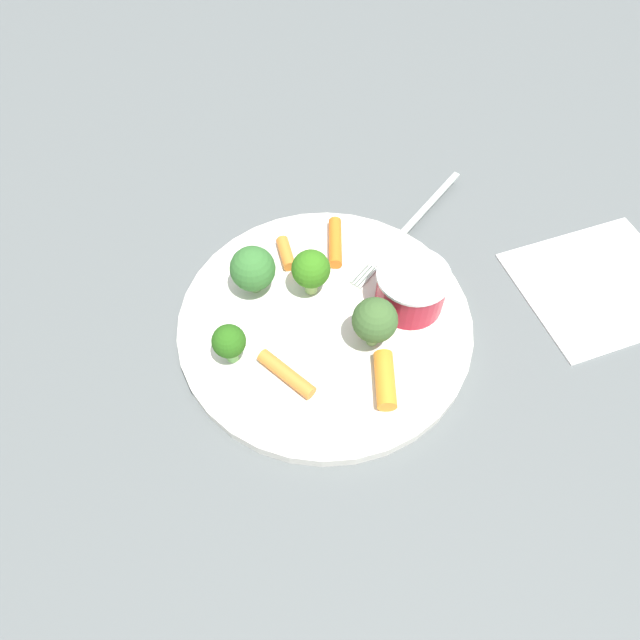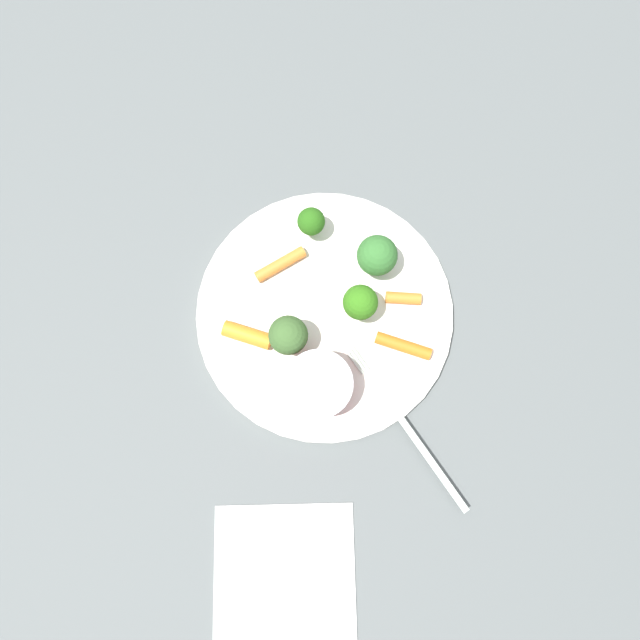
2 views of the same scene
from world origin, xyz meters
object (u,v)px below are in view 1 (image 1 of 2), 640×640
object	(u,v)px
broccoli_floret_1	(253,269)
carrot_stick_2	(335,242)
broccoli_floret_0	(309,270)
carrot_stick_1	(286,253)
carrot_stick_0	(286,374)
plate	(325,323)
carrot_stick_3	(385,380)
napkin	(601,285)
broccoli_floret_2	(375,321)
sauce_cup	(411,289)
fork	(408,228)
broccoli_floret_3	(229,342)

from	to	relation	value
broccoli_floret_1	carrot_stick_2	xyz separation A→B (m)	(-0.02, 0.09, -0.02)
broccoli_floret_0	carrot_stick_2	xyz separation A→B (m)	(-0.04, 0.04, -0.02)
carrot_stick_1	carrot_stick_2	bearing A→B (deg)	84.78
broccoli_floret_1	carrot_stick_0	distance (m)	0.10
plate	carrot_stick_0	xyz separation A→B (m)	(0.04, -0.05, 0.01)
carrot_stick_3	napkin	world-z (taller)	carrot_stick_3
napkin	carrot_stick_0	bearing A→B (deg)	-91.78
broccoli_floret_2	sauce_cup	bearing A→B (deg)	118.65
plate	sauce_cup	bearing A→B (deg)	82.35
sauce_cup	napkin	world-z (taller)	sauce_cup
broccoli_floret_2	carrot_stick_3	xyz separation A→B (m)	(0.04, -0.01, -0.02)
carrot_stick_3	fork	world-z (taller)	carrot_stick_3
sauce_cup	carrot_stick_2	xyz separation A→B (m)	(-0.09, -0.04, -0.01)
broccoli_floret_0	carrot_stick_1	world-z (taller)	broccoli_floret_0
carrot_stick_0	napkin	bearing A→B (deg)	88.22
broccoli_floret_0	carrot_stick_0	xyz separation A→B (m)	(0.08, -0.05, -0.02)
broccoli_floret_1	broccoli_floret_3	bearing A→B (deg)	-32.65
fork	carrot_stick_2	bearing A→B (deg)	-93.46
broccoli_floret_0	carrot_stick_1	size ratio (longest dim) A/B	1.37
carrot_stick_1	broccoli_floret_3	bearing A→B (deg)	-41.69
carrot_stick_0	carrot_stick_1	world-z (taller)	same
broccoli_floret_0	broccoli_floret_3	bearing A→B (deg)	-63.35
broccoli_floret_1	broccoli_floret_3	world-z (taller)	broccoli_floret_1
plate	carrot_stick_1	size ratio (longest dim) A/B	7.42
broccoli_floret_3	fork	distance (m)	0.22
carrot_stick_1	carrot_stick_2	size ratio (longest dim) A/B	0.63
carrot_stick_3	plate	bearing A→B (deg)	-164.75
broccoli_floret_1	napkin	distance (m)	0.33
plate	broccoli_floret_1	size ratio (longest dim) A/B	5.24
fork	napkin	size ratio (longest dim) A/B	1.10
sauce_cup	carrot_stick_3	bearing A→B (deg)	-39.28
sauce_cup	broccoli_floret_0	world-z (taller)	broccoli_floret_0
sauce_cup	carrot_stick_2	distance (m)	0.09
plate	napkin	distance (m)	0.27
sauce_cup	carrot_stick_3	world-z (taller)	sauce_cup
plate	sauce_cup	world-z (taller)	sauce_cup
broccoli_floret_2	carrot_stick_0	xyz separation A→B (m)	(0.01, -0.08, -0.03)
broccoli_floret_1	carrot_stick_3	distance (m)	0.15
broccoli_floret_2	carrot_stick_3	distance (m)	0.05
broccoli_floret_0	carrot_stick_3	size ratio (longest dim) A/B	0.99
carrot_stick_0	carrot_stick_3	xyz separation A→B (m)	(0.04, 0.07, 0.00)
plate	carrot_stick_2	distance (m)	0.09
broccoli_floret_3	broccoli_floret_1	bearing A→B (deg)	147.35
sauce_cup	carrot_stick_0	xyz separation A→B (m)	(0.03, -0.13, -0.01)
sauce_cup	broccoli_floret_2	world-z (taller)	broccoli_floret_2
carrot_stick_3	broccoli_floret_2	bearing A→B (deg)	169.63
carrot_stick_0	broccoli_floret_3	bearing A→B (deg)	-133.02
broccoli_floret_1	broccoli_floret_2	distance (m)	0.12
broccoli_floret_1	carrot_stick_2	distance (m)	0.09
plate	broccoli_floret_0	size ratio (longest dim) A/B	5.42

